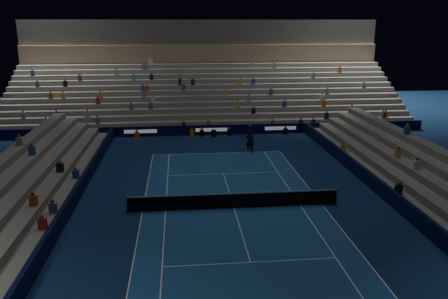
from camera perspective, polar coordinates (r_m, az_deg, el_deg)
ground at (r=27.25m, az=1.28°, el=-7.50°), size 90.00×90.00×0.00m
court_surface at (r=27.24m, az=1.28°, el=-7.49°), size 10.97×23.77×0.01m
sponsor_barrier_far at (r=44.63m, az=-1.61°, el=2.52°), size 44.00×0.25×1.00m
sponsor_barrier_east at (r=29.77m, az=20.24°, el=-5.42°), size 0.25×37.00×1.00m
sponsor_barrier_west at (r=27.67m, az=-19.24°, el=-6.94°), size 0.25×37.00×1.00m
grandstand_main at (r=53.33m, az=-2.39°, el=7.86°), size 44.00×15.20×11.20m
grandstand_east at (r=31.28m, az=26.05°, el=-4.24°), size 5.00×37.00×2.50m
grandstand_west at (r=28.54m, az=-26.12°, el=-6.11°), size 5.00×37.00×2.50m
tennis_net at (r=27.05m, az=1.29°, el=-6.52°), size 12.90×0.10×1.10m
tennis_player at (r=38.41m, az=3.33°, el=1.07°), size 0.83×0.65×2.01m
broadcast_camera at (r=43.94m, az=-1.31°, el=2.08°), size 0.55×0.98×0.64m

